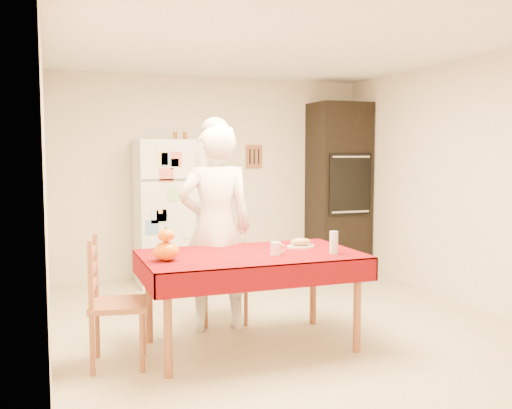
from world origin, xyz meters
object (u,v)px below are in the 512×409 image
coffee_mug (276,249)px  bread_plate (301,247)px  chair_far (222,266)px  pumpkin_lower (166,251)px  refrigerator (169,212)px  wine_glass (334,242)px  chair_left (109,297)px  seated_woman (216,228)px  dining_table (250,262)px  oven_cabinet (339,187)px

coffee_mug → bread_plate: coffee_mug is taller
chair_far → pumpkin_lower: (-0.69, -0.89, 0.33)m
refrigerator → wine_glass: size_ratio=9.66×
chair_far → chair_left: size_ratio=1.00×
seated_woman → pumpkin_lower: (-0.56, -0.63, -0.06)m
seated_woman → bread_plate: (0.61, -0.45, -0.13)m
refrigerator → coffee_mug: size_ratio=17.00×
refrigerator → bread_plate: refrigerator is taller
pumpkin_lower → wine_glass: wine_glass is taller
dining_table → coffee_mug: coffee_mug is taller
oven_cabinet → chair_left: 4.14m
bread_plate → dining_table: bearing=-168.6°
refrigerator → seated_woman: bearing=-89.3°
refrigerator → pumpkin_lower: size_ratio=8.99×
oven_cabinet → chair_far: (-2.12, -1.71, -0.59)m
seated_woman → pumpkin_lower: 0.84m
oven_cabinet → bread_plate: size_ratio=9.17×
chair_left → bread_plate: chair_left is taller
chair_far → wine_glass: bearing=-51.0°
refrigerator → seated_woman: seated_woman is taller
chair_far → coffee_mug: size_ratio=9.50×
refrigerator → oven_cabinet: bearing=1.2°
coffee_mug → pumpkin_lower: (-0.84, 0.06, 0.02)m
chair_left → chair_far: bearing=-43.3°
chair_far → seated_woman: (-0.14, -0.26, 0.39)m
refrigerator → dining_table: bearing=-86.5°
seated_woman → coffee_mug: 0.75m
seated_woman → bread_plate: seated_woman is taller
coffee_mug → chair_left: bearing=174.0°
pumpkin_lower → dining_table: bearing=7.4°
chair_far → refrigerator: bearing=104.5°
refrigerator → bread_plate: bearing=-75.1°
chair_left → seated_woman: seated_woman is taller
refrigerator → chair_far: bearing=-84.5°
seated_woman → wine_glass: bearing=140.1°
dining_table → wine_glass: wine_glass is taller
coffee_mug → oven_cabinet: bearing=53.4°
oven_cabinet → wine_glass: 3.15m
dining_table → chair_left: (-1.09, -0.02, -0.18)m
oven_cabinet → chair_far: size_ratio=2.32×
wine_glass → chair_far: bearing=119.9°
oven_cabinet → chair_left: size_ratio=2.32×
chair_far → bread_plate: size_ratio=3.96×
chair_far → dining_table: bearing=-81.6°
chair_left → coffee_mug: size_ratio=9.50×
oven_cabinet → pumpkin_lower: size_ratio=11.64×
seated_woman → chair_far: bearing=-110.7°
chair_left → pumpkin_lower: 0.53m
oven_cabinet → chair_left: (-3.22, -2.53, -0.59)m
dining_table → seated_woman: size_ratio=0.95×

